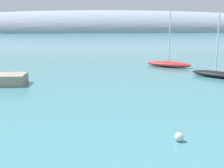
{
  "coord_description": "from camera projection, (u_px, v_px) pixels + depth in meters",
  "views": [
    {
      "loc": [
        -5.3,
        -5.09,
        7.3
      ],
      "look_at": [
        -1.91,
        23.44,
        1.54
      ],
      "focal_mm": 49.53,
      "sensor_mm": 36.0,
      "label": 1
    }
  ],
  "objects": [
    {
      "name": "distant_ridge",
      "position": [
        116.0,
        32.0,
        235.06
      ],
      "size": [
        384.55,
        54.44,
        32.3
      ],
      "primitive_type": "ellipsoid",
      "color": "#8E99AD",
      "rests_on": "ground"
    },
    {
      "name": "sailboat_red_outer_mooring",
      "position": [
        169.0,
        64.0,
        51.19
      ],
      "size": [
        7.5,
        6.43,
        9.39
      ],
      "rotation": [
        0.0,
        0.0,
        2.5
      ],
      "color": "red",
      "rests_on": "water"
    },
    {
      "name": "mooring_buoy_white",
      "position": [
        179.0,
        137.0,
        19.22
      ],
      "size": [
        0.57,
        0.57,
        0.57
      ],
      "primitive_type": "sphere",
      "color": "silver",
      "rests_on": "water"
    },
    {
      "name": "sailboat_black_near_shore",
      "position": [
        216.0,
        74.0,
        41.74
      ],
      "size": [
        5.95,
        6.84,
        8.77
      ],
      "rotation": [
        0.0,
        0.0,
        5.37
      ],
      "color": "black",
      "rests_on": "water"
    }
  ]
}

